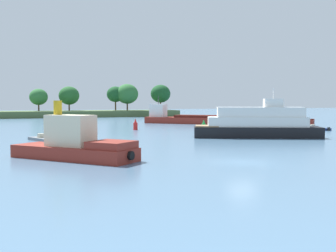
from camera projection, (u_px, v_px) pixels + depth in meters
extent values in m
plane|color=slate|center=(242.00, 162.00, 33.69)|extent=(400.00, 400.00, 0.00)
cube|color=#4C6038|center=(85.00, 114.00, 127.54)|extent=(56.20, 12.78, 1.86)
cylinder|color=#513823|center=(39.00, 107.00, 125.15)|extent=(0.44, 0.44, 1.97)
ellipsoid|color=#2D6B33|center=(39.00, 97.00, 124.97)|extent=(5.32, 5.32, 4.78)
cylinder|color=#513823|center=(69.00, 107.00, 128.70)|extent=(0.44, 0.44, 2.07)
ellipsoid|color=#235B28|center=(69.00, 96.00, 128.49)|extent=(6.15, 6.15, 5.53)
cylinder|color=#513823|center=(116.00, 106.00, 130.48)|extent=(0.44, 0.44, 2.83)
ellipsoid|color=#194C23|center=(115.00, 94.00, 130.27)|extent=(5.32, 5.32, 4.79)
cylinder|color=#513823|center=(127.00, 107.00, 130.34)|extent=(0.44, 0.44, 2.36)
ellipsoid|color=#2D6B33|center=(127.00, 94.00, 130.11)|extent=(6.73, 6.73, 6.05)
cylinder|color=#513823|center=(161.00, 106.00, 137.72)|extent=(0.44, 0.44, 2.69)
ellipsoid|color=#194C23|center=(161.00, 94.00, 137.49)|extent=(6.40, 6.40, 5.76)
cube|color=black|center=(257.00, 132.00, 56.11)|extent=(16.60, 10.05, 1.42)
cube|color=white|center=(257.00, 122.00, 56.03)|extent=(13.05, 8.07, 1.30)
cube|color=white|center=(260.00, 112.00, 55.93)|extent=(11.36, 7.00, 1.30)
cube|color=white|center=(273.00, 103.00, 55.76)|extent=(2.87, 2.49, 1.10)
cube|color=#937551|center=(207.00, 126.00, 56.45)|extent=(4.06, 4.24, 0.16)
cylinder|color=silver|center=(273.00, 93.00, 55.68)|extent=(0.10, 0.10, 1.40)
cube|color=maroon|center=(74.00, 153.00, 35.39)|extent=(9.87, 10.59, 1.08)
cube|color=maroon|center=(112.00, 145.00, 33.49)|extent=(4.33, 4.34, 0.60)
cube|color=beige|center=(71.00, 131.00, 35.42)|extent=(4.21, 4.37, 2.60)
cylinder|color=gold|center=(58.00, 108.00, 35.96)|extent=(0.70, 0.70, 1.20)
cylinder|color=black|center=(131.00, 156.00, 32.70)|extent=(0.72, 0.69, 0.70)
cube|color=navy|center=(314.00, 129.00, 71.25)|extent=(2.74, 5.75, 0.37)
cube|color=beige|center=(312.00, 126.00, 71.58)|extent=(0.95, 0.65, 0.50)
cube|color=black|center=(329.00, 129.00, 68.76)|extent=(0.37, 0.33, 0.56)
cube|color=maroon|center=(225.00, 121.00, 87.21)|extent=(28.30, 27.24, 1.33)
cube|color=#4F1812|center=(232.00, 117.00, 86.57)|extent=(20.31, 19.59, 0.50)
cube|color=white|center=(158.00, 110.00, 92.98)|extent=(4.14, 4.12, 2.80)
cylinder|color=#333338|center=(158.00, 100.00, 92.84)|extent=(0.12, 0.12, 1.80)
cube|color=maroon|center=(311.00, 122.00, 80.60)|extent=(3.13, 3.23, 1.19)
cube|color=slate|center=(42.00, 139.00, 51.40)|extent=(3.24, 5.28, 0.37)
cube|color=beige|center=(41.00, 136.00, 51.66)|extent=(0.84, 0.73, 0.50)
cube|color=black|center=(53.00, 140.00, 49.40)|extent=(0.40, 0.38, 0.56)
cylinder|color=red|center=(135.00, 126.00, 70.51)|extent=(0.70, 0.70, 1.20)
cone|color=red|center=(135.00, 121.00, 70.45)|extent=(0.49, 0.49, 0.70)
cylinder|color=green|center=(204.00, 128.00, 67.15)|extent=(0.70, 0.70, 1.20)
cone|color=green|center=(204.00, 122.00, 67.09)|extent=(0.49, 0.49, 0.70)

